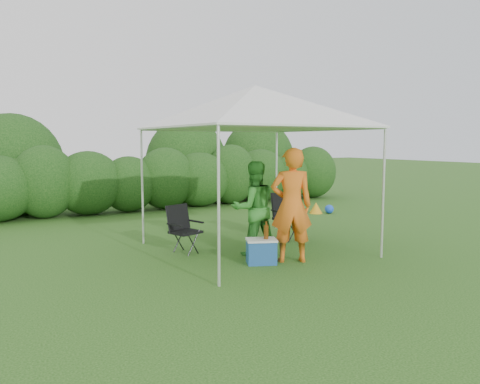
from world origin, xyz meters
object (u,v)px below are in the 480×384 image
canopy (255,107)px  chair_right (287,213)px  cooler (261,251)px  man (291,205)px  woman (254,208)px  chair_left (182,226)px

canopy → chair_right: bearing=25.0°
canopy → cooler: canopy is taller
man → woman: man is taller
woman → canopy: bearing=-114.0°
man → woman: size_ratio=1.15×
chair_right → chair_left: 2.18m
canopy → chair_left: (-1.15, 0.49, -2.00)m
woman → cooler: woman is taller
cooler → chair_right: bearing=65.9°
chair_left → man: man is taller
chair_left → woman: woman is taller
woman → cooler: 0.83m
chair_left → man: bearing=-66.3°
chair_left → woman: (0.96, -0.76, 0.32)m
man → cooler: man is taller
woman → cooler: (-0.21, -0.55, -0.59)m
chair_left → cooler: chair_left is taller
chair_right → cooler: (-1.43, -1.30, -0.31)m
chair_right → chair_left: bearing=-173.1°
chair_right → man: man is taller
canopy → chair_left: bearing=156.8°
cooler → man: bearing=8.8°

